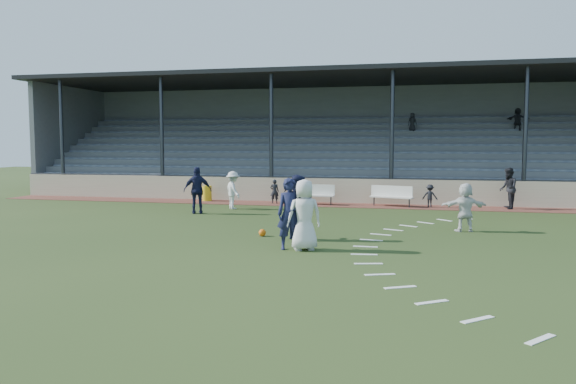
# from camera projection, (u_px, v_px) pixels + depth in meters

# --- Properties ---
(ground) EXTENTS (90.00, 90.00, 0.00)m
(ground) POSITION_uv_depth(u_px,v_px,m) (269.00, 243.00, 16.61)
(ground) COLOR #283917
(ground) RESTS_ON ground
(cinder_track) EXTENTS (34.00, 2.00, 0.02)m
(cinder_track) POSITION_uv_depth(u_px,v_px,m) (326.00, 205.00, 26.80)
(cinder_track) COLOR brown
(cinder_track) RESTS_ON ground
(retaining_wall) EXTENTS (34.00, 0.18, 1.20)m
(retaining_wall) POSITION_uv_depth(u_px,v_px,m) (329.00, 191.00, 27.77)
(retaining_wall) COLOR beige
(retaining_wall) RESTS_ON ground
(bench_left) EXTENTS (2.02, 0.60, 0.95)m
(bench_left) POSITION_uv_depth(u_px,v_px,m) (314.00, 193.00, 26.86)
(bench_left) COLOR silver
(bench_left) RESTS_ON cinder_track
(bench_right) EXTENTS (2.03, 1.01, 0.95)m
(bench_right) POSITION_uv_depth(u_px,v_px,m) (392.00, 194.00, 26.04)
(bench_right) COLOR silver
(bench_right) RESTS_ON cinder_track
(trash_bin) EXTENTS (0.48, 0.48, 0.77)m
(trash_bin) POSITION_uv_depth(u_px,v_px,m) (207.00, 193.00, 28.47)
(trash_bin) COLOR gold
(trash_bin) RESTS_ON cinder_track
(football) EXTENTS (0.23, 0.23, 0.23)m
(football) POSITION_uv_depth(u_px,v_px,m) (262.00, 233.00, 17.77)
(football) COLOR orange
(football) RESTS_ON ground
(player_white_lead) EXTENTS (1.13, 0.98, 1.96)m
(player_white_lead) POSITION_uv_depth(u_px,v_px,m) (304.00, 215.00, 15.41)
(player_white_lead) COLOR silver
(player_white_lead) RESTS_ON ground
(player_navy_lead) EXTENTS (0.84, 0.69, 1.99)m
(player_navy_lead) POSITION_uv_depth(u_px,v_px,m) (290.00, 214.00, 15.52)
(player_navy_lead) COLOR #141837
(player_navy_lead) RESTS_ON ground
(player_navy_mid) EXTENTS (1.22, 1.21, 1.99)m
(player_navy_mid) POSITION_uv_depth(u_px,v_px,m) (298.00, 207.00, 17.19)
(player_navy_mid) COLOR #141837
(player_navy_mid) RESTS_ON ground
(player_white_wing) EXTENTS (1.19, 1.23, 1.69)m
(player_white_wing) POSITION_uv_depth(u_px,v_px,m) (233.00, 190.00, 25.11)
(player_white_wing) COLOR silver
(player_white_wing) RESTS_ON ground
(player_navy_wing) EXTENTS (1.24, 0.87, 1.96)m
(player_navy_wing) POSITION_uv_depth(u_px,v_px,m) (198.00, 190.00, 23.42)
(player_navy_wing) COLOR #141837
(player_navy_wing) RESTS_ON ground
(player_white_back) EXTENTS (1.58, 0.83, 1.63)m
(player_white_back) POSITION_uv_depth(u_px,v_px,m) (465.00, 207.00, 18.70)
(player_white_back) COLOR silver
(player_white_back) RESTS_ON ground
(official) EXTENTS (0.72, 0.91, 1.84)m
(official) POSITION_uv_depth(u_px,v_px,m) (508.00, 188.00, 24.93)
(official) COLOR black
(official) RESTS_ON cinder_track
(sub_left_near) EXTENTS (0.46, 0.33, 1.17)m
(sub_left_near) POSITION_uv_depth(u_px,v_px,m) (275.00, 191.00, 27.23)
(sub_left_near) COLOR black
(sub_left_near) RESTS_ON cinder_track
(sub_left_far) EXTENTS (0.67, 0.47, 1.06)m
(sub_left_far) POSITION_uv_depth(u_px,v_px,m) (290.00, 193.00, 27.05)
(sub_left_far) COLOR black
(sub_left_far) RESTS_ON cinder_track
(sub_right) EXTENTS (0.73, 0.50, 1.05)m
(sub_right) POSITION_uv_depth(u_px,v_px,m) (430.00, 196.00, 25.61)
(sub_right) COLOR black
(sub_right) RESTS_ON cinder_track
(grandstand) EXTENTS (34.60, 9.00, 6.61)m
(grandstand) POSITION_uv_depth(u_px,v_px,m) (342.00, 156.00, 32.20)
(grandstand) COLOR slate
(grandstand) RESTS_ON ground
(penalty_arc) EXTENTS (3.89, 14.63, 0.01)m
(penalty_arc) POSITION_uv_depth(u_px,v_px,m) (411.00, 249.00, 15.68)
(penalty_arc) COLOR white
(penalty_arc) RESTS_ON ground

